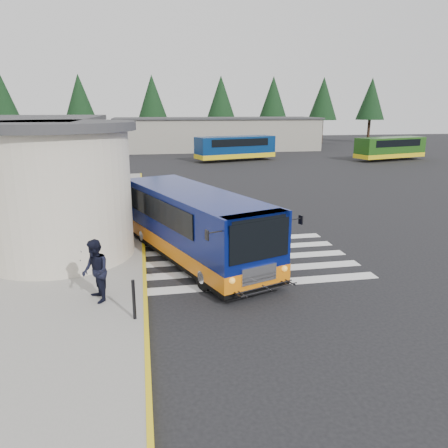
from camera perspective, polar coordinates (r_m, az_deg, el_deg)
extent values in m
plane|color=black|center=(17.03, 3.36, -3.59)|extent=(140.00, 140.00, 0.00)
cube|color=gray|center=(20.97, -24.19, -1.13)|extent=(10.00, 34.00, 0.15)
cube|color=yellow|center=(20.36, -10.55, -0.48)|extent=(0.12, 34.00, 0.16)
cylinder|color=#BBB39E|center=(16.70, -21.00, 3.58)|extent=(5.20, 5.20, 4.50)
cylinder|color=#38383A|center=(16.44, -21.79, 11.80)|extent=(5.80, 5.80, 0.30)
cube|color=black|center=(21.21, -17.31, 2.96)|extent=(0.08, 1.20, 2.20)
cube|color=#38383A|center=(20.94, -16.27, 6.51)|extent=(1.20, 1.80, 0.12)
cube|color=silver|center=(14.01, 4.55, -7.77)|extent=(8.00, 0.55, 0.01)
cube|color=silver|center=(15.08, 3.35, -6.05)|extent=(8.00, 0.55, 0.01)
cube|color=silver|center=(16.18, 2.32, -4.56)|extent=(8.00, 0.55, 0.01)
cube|color=silver|center=(17.28, 1.43, -3.26)|extent=(8.00, 0.55, 0.01)
cube|color=silver|center=(18.40, 0.65, -2.12)|extent=(8.00, 0.55, 0.01)
cube|color=gray|center=(58.61, -0.92, 11.60)|extent=(26.00, 8.00, 4.00)
cube|color=#38383A|center=(58.52, -0.93, 13.65)|extent=(26.40, 8.40, 0.20)
cylinder|color=black|center=(68.17, -26.50, 10.37)|extent=(0.44, 0.44, 3.60)
cone|color=black|center=(68.09, -27.00, 14.54)|extent=(4.40, 4.40, 6.40)
cylinder|color=black|center=(66.24, -18.01, 11.10)|extent=(0.44, 0.44, 3.60)
cone|color=black|center=(66.15, -18.37, 15.41)|extent=(4.40, 4.40, 6.40)
cylinder|color=black|center=(65.78, -9.17, 11.60)|extent=(0.44, 0.44, 3.60)
cone|color=black|center=(65.69, -9.36, 15.95)|extent=(4.40, 4.40, 6.40)
cylinder|color=black|center=(66.83, -0.39, 11.83)|extent=(0.44, 0.44, 3.60)
cone|color=black|center=(66.75, -0.40, 16.12)|extent=(4.40, 4.40, 6.40)
cylinder|color=black|center=(68.72, 6.33, 11.83)|extent=(0.44, 0.44, 3.60)
cone|color=black|center=(68.64, 6.45, 16.00)|extent=(4.40, 4.40, 6.40)
cylinder|color=black|center=(71.45, 12.61, 11.69)|extent=(0.44, 0.44, 3.60)
cone|color=black|center=(71.38, 12.84, 15.69)|extent=(4.40, 4.40, 6.40)
cylinder|color=black|center=(74.95, 18.35, 11.43)|extent=(0.44, 0.44, 3.60)
cone|color=black|center=(74.87, 18.68, 15.24)|extent=(4.40, 4.40, 6.40)
cube|color=#071258|center=(15.83, -4.00, 0.41)|extent=(4.96, 8.53, 2.15)
cube|color=orange|center=(16.05, -3.95, -2.42)|extent=(5.00, 8.57, 0.51)
cube|color=black|center=(16.15, -3.93, -3.44)|extent=(4.99, 8.56, 0.20)
cube|color=black|center=(12.31, 4.69, -2.19)|extent=(1.91, 0.74, 1.15)
cube|color=silver|center=(12.64, 4.61, -6.57)|extent=(1.14, 0.46, 0.50)
cube|color=black|center=(15.92, -8.97, 1.96)|extent=(2.10, 5.70, 0.82)
cube|color=black|center=(16.89, -1.62, 2.89)|extent=(2.10, 5.70, 0.82)
cylinder|color=black|center=(13.38, -2.47, -6.85)|extent=(0.56, 0.92, 0.88)
cylinder|color=black|center=(14.37, 4.66, -5.31)|extent=(0.56, 0.92, 0.88)
cylinder|color=black|center=(17.83, -10.30, -1.48)|extent=(0.56, 0.92, 0.88)
cylinder|color=black|center=(18.58, -4.48, -0.60)|extent=(0.56, 0.92, 0.88)
cube|color=black|center=(11.52, -2.26, -1.46)|extent=(0.10, 0.17, 0.27)
cube|color=black|center=(13.29, 9.99, 0.55)|extent=(0.10, 0.17, 0.27)
imported|color=black|center=(14.85, -18.43, -3.17)|extent=(0.51, 0.67, 1.67)
imported|color=black|center=(12.62, -16.45, -5.93)|extent=(0.92, 1.04, 1.78)
cylinder|color=black|center=(11.49, -11.69, -9.65)|extent=(0.09, 0.09, 1.06)
cube|color=#072554|center=(46.47, 1.48, 10.04)|extent=(8.74, 4.53, 2.15)
cube|color=yellow|center=(46.55, 1.48, 8.98)|extent=(8.78, 4.56, 0.47)
cube|color=black|center=(46.43, 1.49, 10.68)|extent=(6.95, 4.07, 0.75)
cube|color=#1E4913|center=(50.16, 20.89, 9.36)|extent=(8.29, 4.20, 2.04)
cube|color=yellow|center=(50.23, 20.80, 8.43)|extent=(8.33, 4.23, 0.44)
cube|color=black|center=(50.12, 20.94, 9.92)|extent=(6.59, 3.79, 0.71)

